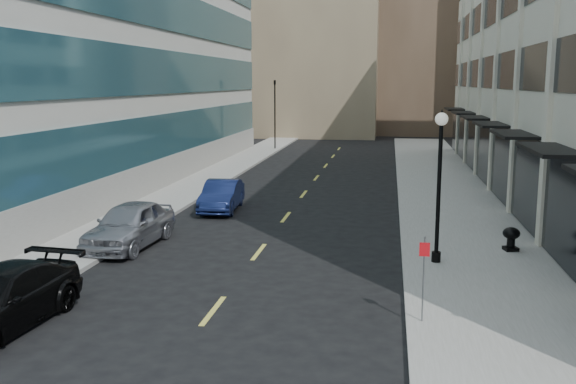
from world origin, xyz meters
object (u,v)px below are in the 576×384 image
(lamppost, at_px, (439,173))
(urn_planter, at_px, (511,236))
(car_silver_sedan, at_px, (130,225))
(car_blue_sedan, at_px, (222,196))
(traffic_signal, at_px, (275,85))
(sign_post, at_px, (424,266))

(lamppost, height_order, urn_planter, lamppost)
(car_silver_sedan, height_order, lamppost, lamppost)
(lamppost, bearing_deg, car_silver_sedan, 175.61)
(car_blue_sedan, distance_m, urn_planter, 13.37)
(traffic_signal, bearing_deg, car_silver_sedan, -88.82)
(car_blue_sedan, bearing_deg, traffic_signal, 90.97)
(traffic_signal, relative_size, car_silver_sedan, 1.45)
(car_blue_sedan, bearing_deg, lamppost, -44.05)
(car_silver_sedan, xyz_separation_m, car_blue_sedan, (1.60, 7.00, -0.12))
(lamppost, xyz_separation_m, sign_post, (-0.70, -5.46, -1.52))
(car_silver_sedan, distance_m, lamppost, 11.15)
(traffic_signal, height_order, car_blue_sedan, traffic_signal)
(traffic_signal, height_order, car_silver_sedan, traffic_signal)
(car_blue_sedan, distance_m, lamppost, 12.38)
(traffic_signal, distance_m, sign_post, 41.95)
(car_blue_sedan, height_order, sign_post, sign_post)
(lamppost, bearing_deg, urn_planter, 34.86)
(traffic_signal, xyz_separation_m, car_blue_sedan, (2.30, -27.00, -5.01))
(car_silver_sedan, height_order, urn_planter, car_silver_sedan)
(urn_planter, bearing_deg, sign_post, -114.72)
(car_blue_sedan, height_order, lamppost, lamppost)
(car_silver_sedan, distance_m, sign_post, 12.00)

